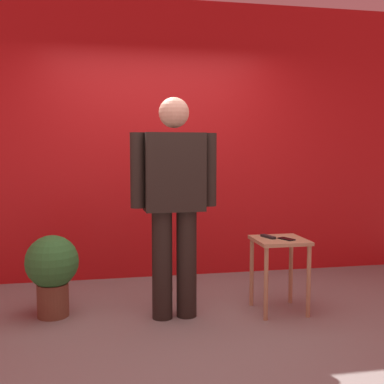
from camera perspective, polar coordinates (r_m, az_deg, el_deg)
ground_plane at (r=3.73m, az=-0.83°, el=-16.75°), size 12.00×12.00×0.00m
back_wall_red at (r=5.11m, az=-4.12°, el=6.32°), size 6.07×0.12×2.99m
standing_person at (r=3.79m, az=-2.21°, el=-0.51°), size 0.72×0.27×1.82m
side_table at (r=4.08m, az=10.70°, el=-7.43°), size 0.43×0.43×0.64m
cell_phone at (r=4.02m, az=11.54°, el=-5.67°), size 0.12×0.16×0.01m
tv_remote at (r=4.08m, az=9.34°, el=-5.43°), size 0.09×0.18×0.02m
potted_plant at (r=4.08m, az=-16.82°, el=-9.00°), size 0.44×0.44×0.69m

